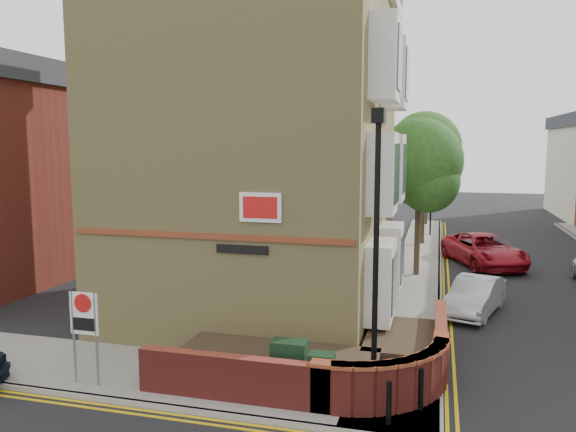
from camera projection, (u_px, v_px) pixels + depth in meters
The scene contains 21 objects.
ground at pixel (287, 426), 11.40m from camera, with size 120.00×120.00×0.00m, color black.
pavement_corner at pixel (165, 376), 13.74m from camera, with size 13.00×3.00×0.12m, color gray.
pavement_main at pixel (418, 266), 26.21m from camera, with size 2.00×32.00×0.12m, color gray.
kerb_side at pixel (133, 403), 12.30m from camera, with size 13.00×0.15×0.12m, color gray.
kerb_main_near at pixel (440, 267), 25.95m from camera, with size 0.15×32.00×0.12m, color gray.
yellow_lines_side at pixel (127, 410), 12.07m from camera, with size 13.00×0.28×0.01m, color gold.
yellow_lines_main at pixel (445, 268), 25.89m from camera, with size 0.28×32.00×0.01m, color gold.
corner_building at pixel (268, 129), 19.01m from camera, with size 8.95×10.40×13.60m.
garden_wall at pixel (314, 377), 13.80m from camera, with size 6.80×6.00×1.20m, color maroon, non-canonical shape.
lamppost at pixel (376, 258), 11.72m from camera, with size 0.25×0.50×6.30m.
utility_cabinet_large at pixel (289, 367), 12.64m from camera, with size 0.80×0.45×1.20m, color black.
utility_cabinet_small at pixel (321, 378), 12.15m from camera, with size 0.55×0.40×1.10m, color black.
bollard_near at pixel (389, 403), 11.20m from camera, with size 0.11×0.11×0.90m, color black.
bollard_far at pixel (421, 389), 11.81m from camera, with size 0.11×0.11×0.90m, color black.
zone_sign at pixel (84, 321), 12.96m from camera, with size 0.72×0.07×2.20m.
tree_near at pixel (419, 168), 23.75m from camera, with size 3.64×3.65×6.70m.
tree_mid at pixel (425, 153), 31.35m from camera, with size 4.03×4.03×7.42m.
tree_far at pixel (427, 156), 39.05m from camera, with size 3.81×3.81×7.00m.
traffic_light_assembly at pixel (431, 192), 34.38m from camera, with size 0.20×0.16×4.20m.
silver_car_near at pixel (475, 296), 18.93m from camera, with size 1.29×3.71×1.22m, color #B1B3BA.
red_car_main at pixel (484, 250), 26.53m from camera, with size 2.46×5.33×1.48m, color maroon.
Camera 1 is at (2.82, -10.40, 5.69)m, focal length 35.00 mm.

